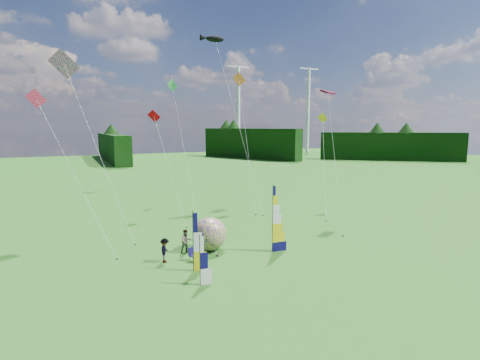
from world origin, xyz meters
name	(u,v)px	position (x,y,z in m)	size (l,w,h in m)	color
ground	(279,268)	(0.00, 0.00, 0.00)	(220.00, 220.00, 0.00)	#42692B
treeline_ring	(280,210)	(0.00, 0.00, 4.00)	(210.00, 210.00, 8.00)	black
turbine_left	(308,111)	(70.00, 95.00, 15.00)	(8.00, 1.20, 30.00)	silver
turbine_right	(238,110)	(45.00, 102.00, 15.00)	(8.00, 1.20, 30.00)	silver
feather_banner_main	(273,219)	(1.22, 3.02, 2.52)	(1.36, 0.10, 5.04)	#0D0847
side_banner_left	(193,243)	(-5.32, 1.95, 1.96)	(1.08, 0.10, 3.91)	yellow
side_banner_far	(200,261)	(-5.66, -0.30, 1.51)	(0.90, 0.10, 3.02)	white
bol_inflatable	(210,234)	(-2.86, 5.47, 1.27)	(2.55, 2.55, 2.55)	#13008D
spectator_a	(198,241)	(-3.80, 5.56, 0.85)	(0.62, 0.41, 1.70)	#66594C
spectator_b	(186,241)	(-4.66, 5.68, 0.89)	(0.87, 0.43, 1.78)	#66594C
spectator_c	(165,250)	(-6.59, 4.40, 0.85)	(1.10, 0.41, 1.71)	#66594C
spectator_d	(200,237)	(-3.26, 6.49, 0.84)	(0.99, 0.40, 1.69)	#66594C
camp_chair	(193,255)	(-4.76, 3.67, 0.49)	(0.56, 0.56, 0.98)	#0D0A3E
kite_whale	(237,113)	(6.02, 19.62, 10.95)	(3.29, 15.48, 21.89)	black
kite_rainbow_delta	(97,137)	(-9.91, 13.10, 8.49)	(8.48, 12.18, 16.97)	#FD4A36
kite_parafoil	(335,147)	(10.50, 7.45, 7.42)	(7.55, 11.14, 14.84)	#C10D38
small_kite_red	(169,162)	(-2.99, 16.43, 5.81)	(3.21, 10.46, 11.63)	red
small_kite_orange	(247,137)	(6.49, 17.92, 8.21)	(4.41, 10.33, 16.43)	orange
small_kite_yellow	(325,160)	(13.14, 12.29, 5.70)	(6.84, 9.33, 11.41)	yellow
small_kite_pink	(74,167)	(-11.89, 9.78, 6.39)	(7.13, 9.22, 12.78)	#C7264B
small_kite_green	(183,138)	(0.46, 22.91, 7.99)	(3.40, 13.60, 15.97)	green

